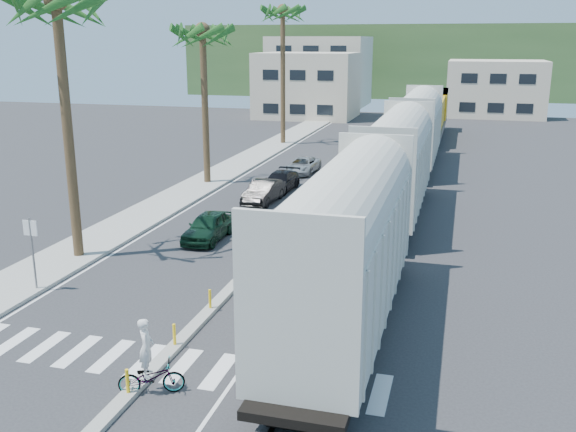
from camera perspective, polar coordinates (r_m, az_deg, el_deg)
The scene contains 16 objects.
ground at distance 22.07m, azimuth -8.89°, elevation -10.42°, with size 140.00×140.00×0.00m, color #28282B.
sidewalk at distance 47.20m, azimuth -6.01°, elevation 3.74°, with size 3.00×90.00×0.15m, color gray.
rails at distance 47.13m, azimuth 10.89°, elevation 3.47°, with size 1.56×100.00×0.06m.
median at distance 40.04m, azimuth 2.77°, elevation 1.72°, with size 0.45×60.00×0.85m.
crosswalk at distance 20.47m, azimuth -11.22°, elevation -12.70°, with size 14.00×2.20×0.01m, color silver.
lane_markings at distance 45.33m, azimuth 1.51°, elevation 3.24°, with size 9.42×90.00×0.01m.
freight_train at distance 41.05m, azimuth 10.42°, elevation 5.84°, with size 3.00×60.94×5.85m.
palm_trees at distance 43.97m, azimuth -7.03°, elevation 16.94°, with size 3.50×37.20×13.75m.
street_sign at distance 26.57m, azimuth -21.81°, elevation -2.30°, with size 0.60×0.08×3.00m.
buildings at distance 91.05m, azimuth 6.09°, elevation 12.05°, with size 38.00×27.00×10.00m.
hillside at distance 118.38m, azimuth 11.59°, elevation 13.38°, with size 80.00×20.00×12.00m, color #385628.
car_lead at distance 31.75m, azimuth -7.11°, elevation -0.93°, with size 1.64×4.02×1.37m, color black.
car_second at distance 38.74m, azimuth -2.19°, elevation 2.16°, with size 1.69×4.22×1.36m, color black.
car_third at distance 41.85m, azimuth -0.72°, elevation 3.09°, with size 1.98×4.38×1.24m, color black.
car_rear at distance 47.47m, azimuth 1.29°, elevation 4.51°, with size 2.17×4.30×1.17m, color #A5A8AA.
cyclist at distance 18.68m, azimuth -12.15°, elevation -13.27°, with size 1.93×2.29×2.23m.
Camera 1 is at (8.43, -18.03, 9.55)m, focal length 40.00 mm.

